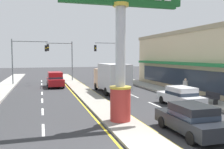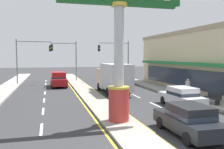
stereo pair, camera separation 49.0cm
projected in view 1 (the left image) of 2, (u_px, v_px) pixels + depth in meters
median_strip at (83, 91)px, 26.55m from camera, size 2.05×52.00×0.14m
sidewalk_right at (163, 90)px, 27.12m from camera, size 2.32×60.00×0.18m
lane_markings at (85, 93)px, 25.27m from camera, size 8.79×52.00×0.01m
district_sign at (121, 47)px, 13.70m from camera, size 7.51×1.24×8.04m
storefront_right at (210, 60)px, 28.13m from camera, size 8.89×24.20×6.86m
traffic_light_left_side at (26, 54)px, 32.47m from camera, size 4.86×0.46×6.20m
traffic_light_right_side at (114, 54)px, 36.59m from camera, size 4.86×0.46×6.20m
traffic_light_median_far at (62, 54)px, 37.20m from camera, size 4.20×0.46×6.20m
box_truck_near_right_lane at (111, 77)px, 25.25m from camera, size 2.32×6.93×3.12m
suv_far_right_lane at (117, 77)px, 34.29m from camera, size 2.14×4.69×1.90m
sedan_near_left_lane at (180, 96)px, 18.68m from camera, size 1.92×4.34×1.53m
sedan_mid_left_lane at (191, 119)px, 11.87m from camera, size 1.88×4.32×1.53m
suv_far_left_oncoming at (55, 79)px, 30.42m from camera, size 2.02×4.63×1.90m
street_bench at (211, 97)px, 19.03m from camera, size 0.48×1.60×0.88m
pedestrian_near_kerb at (185, 86)px, 22.81m from camera, size 0.39×0.46×1.62m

